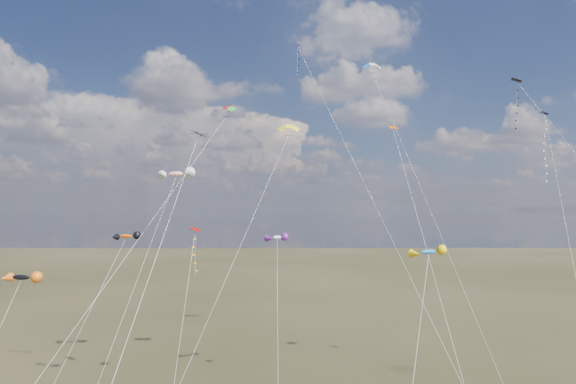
{
  "coord_description": "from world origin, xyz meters",
  "views": [
    {
      "loc": [
        -0.24,
        -32.87,
        17.22
      ],
      "look_at": [
        0.0,
        18.0,
        19.0
      ],
      "focal_mm": 32.0,
      "sensor_mm": 36.0,
      "label": 1
    }
  ],
  "objects": [
    {
      "name": "novelty_black_orange",
      "position": [
        -22.16,
        9.85,
        11.62
      ],
      "size": [
        3.41,
        8.25,
        12.15
      ],
      "color": "black",
      "rests_on": "ground"
    },
    {
      "name": "parafoil_blue_white",
      "position": [
        11.07,
        32.72,
        35.82
      ],
      "size": [
        9.13,
        24.25,
        36.69
      ],
      "color": "#0C5BAE",
      "rests_on": "ground"
    },
    {
      "name": "novelty_redwhite_stripe",
      "position": [
        -12.41,
        23.89,
        21.18
      ],
      "size": [
        7.02,
        11.81,
        21.98
      ],
      "color": "red",
      "rests_on": "ground"
    },
    {
      "name": "diamond_navy_tall",
      "position": [
        2.59,
        26.69,
        32.01
      ],
      "size": [
        13.22,
        30.48,
        37.81
      ],
      "color": "#080747",
      "rests_on": "ground"
    },
    {
      "name": "diamond_red_low",
      "position": [
        -9.1,
        17.08,
        12.62
      ],
      "size": [
        1.17,
        10.17,
        15.49
      ],
      "color": "#B60300",
      "rests_on": "ground"
    },
    {
      "name": "diamond_orange_center",
      "position": [
        10.5,
        8.71,
        16.65
      ],
      "size": [
        3.37,
        15.41,
        24.95
      ],
      "color": "#EA4F07",
      "rests_on": "ground"
    },
    {
      "name": "diamond_black_mid",
      "position": [
        -7.56,
        -0.33,
        16.86
      ],
      "size": [
        4.84,
        16.53,
        22.91
      ],
      "color": "black",
      "rests_on": "ground"
    },
    {
      "name": "novelty_orange_black",
      "position": [
        -15.85,
        17.22,
        14.59
      ],
      "size": [
        6.08,
        8.97,
        15.1
      ],
      "color": "#D34A02",
      "rests_on": "ground"
    },
    {
      "name": "diamond_black_high",
      "position": [
        23.89,
        17.17,
        26.09
      ],
      "size": [
        10.97,
        21.98,
        30.6
      ],
      "color": "black",
      "rests_on": "ground"
    },
    {
      "name": "parafoil_yellow",
      "position": [
        0.05,
        22.72,
        26.21
      ],
      "size": [
        11.31,
        16.93,
        26.99
      ],
      "color": "yellow",
      "rests_on": "ground"
    },
    {
      "name": "parafoil_tricolor",
      "position": [
        -5.87,
        13.83,
        26.34
      ],
      "size": [
        15.16,
        18.11,
        27.14
      ],
      "color": "gold",
      "rests_on": "ground"
    },
    {
      "name": "diamond_navy_right",
      "position": [
        25.67,
        17.56,
        22.38
      ],
      "size": [
        7.95,
        22.91,
        27.19
      ],
      "color": "#101350",
      "rests_on": "ground"
    },
    {
      "name": "novelty_white_purple",
      "position": [
        -1.13,
        21.19,
        14.26
      ],
      "size": [
        2.25,
        13.1,
        14.76
      ],
      "color": "silver",
      "rests_on": "ground"
    },
    {
      "name": "novelty_blue_yellow",
      "position": [
        8.84,
        -0.28,
        14.46
      ],
      "size": [
        5.57,
        9.04,
        14.94
      ],
      "color": "#0F6BB7",
      "rests_on": "ground"
    }
  ]
}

